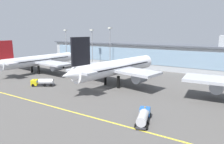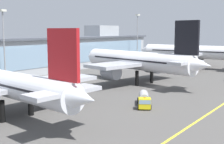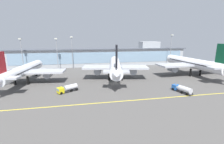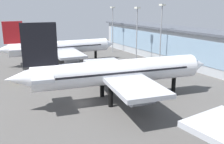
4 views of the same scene
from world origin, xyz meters
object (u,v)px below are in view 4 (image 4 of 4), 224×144
at_px(airliner_near_right, 118,72).
at_px(apron_light_mast_west, 161,26).
at_px(apron_light_mast_east, 113,22).
at_px(apron_light_mast_far_east, 137,26).
at_px(fuel_tanker_truck, 28,79).
at_px(airliner_near_left, 60,48).

height_order(airliner_near_right, apron_light_mast_west, apron_light_mast_west).
distance_m(apron_light_mast_east, apron_light_mast_far_east, 22.99).
distance_m(airliner_near_right, apron_light_mast_far_east, 46.64).
xyz_separation_m(fuel_tanker_truck, apron_light_mast_west, (-0.31, 51.40, 13.87)).
relative_size(airliner_near_right, apron_light_mast_east, 2.31).
relative_size(airliner_near_left, apron_light_mast_far_east, 2.18).
distance_m(airliner_near_right, fuel_tanker_truck, 30.37).
relative_size(airliner_near_left, apron_light_mast_east, 2.18).
height_order(airliner_near_left, fuel_tanker_truck, airliner_near_left).
distance_m(fuel_tanker_truck, apron_light_mast_far_east, 49.85).
height_order(airliner_near_left, airliner_near_right, airliner_near_right).
relative_size(fuel_tanker_truck, apron_light_mast_far_east, 0.40).
height_order(fuel_tanker_truck, apron_light_mast_far_east, apron_light_mast_far_east).
bearing_deg(airliner_near_left, apron_light_mast_far_east, -17.43).
relative_size(apron_light_mast_west, apron_light_mast_east, 1.06).
bearing_deg(fuel_tanker_truck, airliner_near_right, -177.74).
xyz_separation_m(fuel_tanker_truck, apron_light_mast_far_east, (-10.25, 46.96, 13.22)).
bearing_deg(airliner_near_left, airliner_near_right, -85.38).
xyz_separation_m(apron_light_mast_west, apron_light_mast_east, (-32.87, -2.83, -0.70)).
relative_size(airliner_near_left, apron_light_mast_west, 2.07).
bearing_deg(fuel_tanker_truck, airliner_near_left, -70.18).
distance_m(airliner_near_left, fuel_tanker_truck, 29.21).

